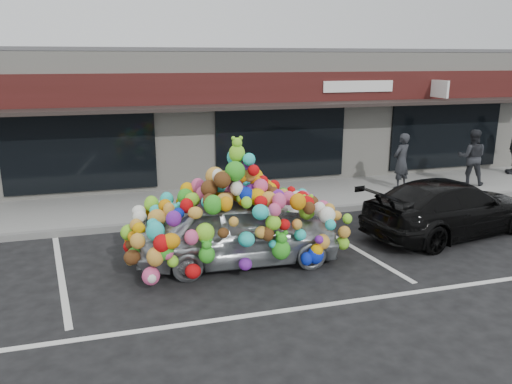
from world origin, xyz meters
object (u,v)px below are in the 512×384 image
object	(u,v)px
toy_car	(238,222)
black_sedan	(450,207)
pedestrian_a	(401,161)
pedestrian_b	(472,157)

from	to	relation	value
toy_car	black_sedan	distance (m)	5.16
black_sedan	pedestrian_a	bearing A→B (deg)	-25.65
black_sedan	pedestrian_b	xyz separation A→B (m)	(3.29, 3.44, 0.37)
toy_car	pedestrian_b	size ratio (longest dim) A/B	2.52
black_sedan	toy_car	bearing A→B (deg)	81.37
toy_car	black_sedan	size ratio (longest dim) A/B	0.98
pedestrian_b	black_sedan	bearing A→B (deg)	79.11
pedestrian_a	toy_car	bearing A→B (deg)	10.74
black_sedan	pedestrian_a	size ratio (longest dim) A/B	2.63
toy_car	pedestrian_a	world-z (taller)	toy_car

